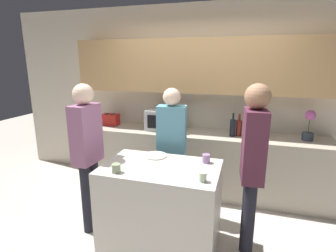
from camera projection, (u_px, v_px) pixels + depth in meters
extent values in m
plane|color=beige|center=(170.00, 251.00, 2.68)|extent=(14.00, 14.00, 0.00)
cube|color=beige|center=(202.00, 98.00, 3.98)|extent=(6.40, 0.08, 2.70)
cube|color=tan|center=(201.00, 66.00, 3.68)|extent=(3.74, 0.32, 0.75)
cube|color=#B7AD99|center=(196.00, 162.00, 3.87)|extent=(3.60, 0.62, 0.90)
cube|color=beige|center=(161.00, 206.00, 2.69)|extent=(1.15, 0.73, 0.88)
cube|color=#B7BABC|center=(165.00, 120.00, 3.90)|extent=(0.52, 0.38, 0.30)
cube|color=black|center=(158.00, 122.00, 3.73)|extent=(0.31, 0.01, 0.19)
cube|color=#B21E19|center=(111.00, 120.00, 4.17)|extent=(0.26, 0.16, 0.18)
cube|color=black|center=(107.00, 114.00, 4.16)|extent=(0.02, 0.11, 0.01)
cube|color=black|center=(113.00, 114.00, 4.13)|extent=(0.02, 0.11, 0.01)
cylinder|color=#333D4C|center=(308.00, 136.00, 3.38)|extent=(0.14, 0.14, 0.10)
cylinder|color=#38662D|center=(309.00, 126.00, 3.34)|extent=(0.01, 0.01, 0.18)
sphere|color=#B25199|center=(310.00, 115.00, 3.31)|extent=(0.13, 0.13, 0.13)
cylinder|color=black|center=(233.00, 128.00, 3.55)|extent=(0.07, 0.07, 0.23)
cylinder|color=black|center=(233.00, 116.00, 3.51)|extent=(0.03, 0.03, 0.09)
cylinder|color=maroon|center=(239.00, 128.00, 3.56)|extent=(0.08, 0.08, 0.22)
cylinder|color=maroon|center=(240.00, 117.00, 3.52)|extent=(0.03, 0.03, 0.09)
cylinder|color=#472814|center=(247.00, 131.00, 3.50)|extent=(0.08, 0.08, 0.18)
cylinder|color=#472814|center=(247.00, 122.00, 3.47)|extent=(0.03, 0.03, 0.07)
cylinder|color=#194723|center=(253.00, 131.00, 3.47)|extent=(0.08, 0.08, 0.18)
cylinder|color=#194723|center=(254.00, 122.00, 3.44)|extent=(0.03, 0.03, 0.07)
cylinder|color=black|center=(261.00, 131.00, 3.49)|extent=(0.07, 0.07, 0.18)
cylinder|color=black|center=(261.00, 122.00, 3.46)|extent=(0.03, 0.03, 0.07)
cylinder|color=white|center=(155.00, 156.00, 2.85)|extent=(0.26, 0.26, 0.01)
cylinder|color=#9673A3|center=(206.00, 158.00, 2.67)|extent=(0.08, 0.08, 0.09)
cylinder|color=gray|center=(116.00, 168.00, 2.43)|extent=(0.08, 0.08, 0.08)
cylinder|color=beige|center=(203.00, 177.00, 2.25)|extent=(0.07, 0.07, 0.09)
cylinder|color=black|center=(178.00, 184.00, 3.29)|extent=(0.11, 0.11, 0.77)
cylinder|color=black|center=(165.00, 183.00, 3.32)|extent=(0.11, 0.11, 0.77)
cube|color=#5899AF|center=(172.00, 131.00, 3.14)|extent=(0.36, 0.23, 0.61)
sphere|color=beige|center=(172.00, 97.00, 3.04)|extent=(0.21, 0.21, 0.21)
cylinder|color=black|center=(95.00, 192.00, 3.06)|extent=(0.11, 0.11, 0.81)
cylinder|color=black|center=(87.00, 199.00, 2.91)|extent=(0.11, 0.11, 0.81)
cube|color=#9A6288|center=(86.00, 134.00, 2.81)|extent=(0.21, 0.35, 0.64)
sphere|color=beige|center=(83.00, 94.00, 2.71)|extent=(0.22, 0.22, 0.22)
cylinder|color=black|center=(248.00, 224.00, 2.45)|extent=(0.11, 0.11, 0.83)
cylinder|color=black|center=(247.00, 214.00, 2.60)|extent=(0.11, 0.11, 0.83)
cube|color=#522538|center=(254.00, 145.00, 2.34)|extent=(0.22, 0.35, 0.66)
sphere|color=#9E7051|center=(258.00, 96.00, 2.24)|extent=(0.22, 0.22, 0.22)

